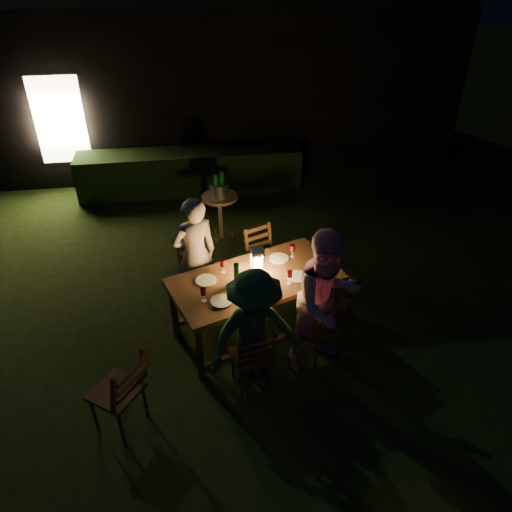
{
  "coord_description": "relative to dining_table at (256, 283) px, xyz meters",
  "views": [
    {
      "loc": [
        -0.5,
        -5.18,
        4.39
      ],
      "look_at": [
        0.21,
        -0.17,
        0.98
      ],
      "focal_mm": 35.0,
      "sensor_mm": 36.0,
      "label": 1
    }
  ],
  "objects": [
    {
      "name": "wineglass_b",
      "position": [
        -0.64,
        -0.36,
        0.17
      ],
      "size": [
        0.06,
        0.06,
        0.18
      ],
      "primitive_type": null,
      "color": "#59070F",
      "rests_on": "dining_table"
    },
    {
      "name": "phone",
      "position": [
        -0.48,
        -0.49,
        0.09
      ],
      "size": [
        0.14,
        0.07,
        0.01
      ],
      "primitive_type": "cube",
      "color": "black",
      "rests_on": "dining_table"
    },
    {
      "name": "chair_spare",
      "position": [
        -1.57,
        -1.22,
        -0.45
      ],
      "size": [
        0.67,
        0.66,
        1.03
      ],
      "rotation": [
        0.0,
        0.0,
        0.94
      ],
      "color": "#4D3319",
      "rests_on": "ground"
    },
    {
      "name": "garden_envelope",
      "position": [
        -0.18,
        6.57,
        0.82
      ],
      "size": [
        40.0,
        40.0,
        3.2
      ],
      "color": "black",
      "rests_on": "ground"
    },
    {
      "name": "wineglass_a",
      "position": [
        -0.38,
        0.16,
        0.17
      ],
      "size": [
        0.06,
        0.06,
        0.18
      ],
      "primitive_type": null,
      "color": "#59070F",
      "rests_on": "dining_table"
    },
    {
      "name": "chair_far_right",
      "position": [
        0.26,
        0.91,
        -0.47
      ],
      "size": [
        0.56,
        0.58,
        0.94
      ],
      "rotation": [
        0.0,
        0.0,
        3.54
      ],
      "color": "#4D3319",
      "rests_on": "ground"
    },
    {
      "name": "person_opp_right",
      "position": [
        0.7,
        -0.62,
        0.14
      ],
      "size": [
        1.04,
        0.93,
        1.78
      ],
      "primitive_type": "imported",
      "rotation": [
        0.0,
        0.0,
        0.34
      ],
      "color": "#E19ABD",
      "rests_on": "ground"
    },
    {
      "name": "bottle_table",
      "position": [
        -0.24,
        -0.08,
        0.22
      ],
      "size": [
        0.07,
        0.07,
        0.28
      ],
      "primitive_type": "cylinder",
      "color": "#0F471E",
      "rests_on": "dining_table"
    },
    {
      "name": "bottle_bucket_b",
      "position": [
        -0.2,
        2.37,
        0.18
      ],
      "size": [
        0.07,
        0.07,
        0.32
      ],
      "primitive_type": "cylinder",
      "color": "#0F471E",
      "rests_on": "side_table"
    },
    {
      "name": "plate_near_left",
      "position": [
        -0.44,
        -0.39,
        0.09
      ],
      "size": [
        0.25,
        0.25,
        0.01
      ],
      "primitive_type": "cylinder",
      "color": "white",
      "rests_on": "dining_table"
    },
    {
      "name": "lantern",
      "position": [
        0.03,
        0.06,
        0.24
      ],
      "size": [
        0.16,
        0.16,
        0.35
      ],
      "color": "white",
      "rests_on": "dining_table"
    },
    {
      "name": "bottle_bucket_a",
      "position": [
        -0.3,
        2.29,
        0.18
      ],
      "size": [
        0.07,
        0.07,
        0.32
      ],
      "primitive_type": "cylinder",
      "color": "#0F471E",
      "rests_on": "side_table"
    },
    {
      "name": "plate_near_right",
      "position": [
        0.5,
        -0.06,
        0.09
      ],
      "size": [
        0.25,
        0.25,
        0.01
      ],
      "primitive_type": "cylinder",
      "color": "white",
      "rests_on": "dining_table"
    },
    {
      "name": "napkin_right",
      "position": [
        0.62,
        -0.1,
        0.09
      ],
      "size": [
        0.18,
        0.14,
        0.01
      ],
      "primitive_type": "cube",
      "color": "red",
      "rests_on": "dining_table"
    },
    {
      "name": "chair_far_left",
      "position": [
        -0.68,
        0.57,
        -0.47
      ],
      "size": [
        0.53,
        0.55,
        0.95
      ],
      "rotation": [
        0.0,
        0.0,
        3.4
      ],
      "color": "#4D3319",
      "rests_on": "ground"
    },
    {
      "name": "side_table",
      "position": [
        -0.25,
        2.33,
        -0.08
      ],
      "size": [
        0.57,
        0.57,
        0.77
      ],
      "color": "brown",
      "rests_on": "ground"
    },
    {
      "name": "person_opp_left",
      "position": [
        -0.15,
        -0.92,
        0.03
      ],
      "size": [
        1.16,
        0.9,
        1.58
      ],
      "primitive_type": "imported",
      "rotation": [
        0.0,
        0.0,
        0.34
      ],
      "color": "#2C5932",
      "rests_on": "ground"
    },
    {
      "name": "wineglass_e",
      "position": [
        0.01,
        -0.32,
        0.17
      ],
      "size": [
        0.06,
        0.06,
        0.18
      ],
      "primitive_type": null,
      "color": "silver",
      "rests_on": "dining_table"
    },
    {
      "name": "chair_near_right",
      "position": [
        0.69,
        -0.57,
        -0.46
      ],
      "size": [
        0.59,
        0.6,
        0.96
      ],
      "rotation": [
        0.0,
        0.0,
        0.46
      ],
      "color": "#4D3319",
      "rests_on": "ground"
    },
    {
      "name": "chair_end",
      "position": [
        1.16,
        0.41,
        -0.47
      ],
      "size": [
        0.61,
        0.59,
        0.96
      ],
      "rotation": [
        0.0,
        0.0,
        -1.09
      ],
      "color": "#4D3319",
      "rests_on": "ground"
    },
    {
      "name": "napkin_left",
      "position": [
        -0.03,
        -0.35,
        0.09
      ],
      "size": [
        0.18,
        0.14,
        0.01
      ],
      "primitive_type": "cube",
      "color": "red",
      "rests_on": "dining_table"
    },
    {
      "name": "dining_table",
      "position": [
        0.0,
        0.0,
        0.0
      ],
      "size": [
        2.24,
        1.62,
        0.84
      ],
      "rotation": [
        0.0,
        0.0,
        0.34
      ],
      "color": "#4D3319",
      "rests_on": "ground"
    },
    {
      "name": "plate_far_right",
      "position": [
        0.35,
        0.36,
        0.09
      ],
      "size": [
        0.25,
        0.25,
        0.01
      ],
      "primitive_type": "cylinder",
      "color": "white",
      "rests_on": "dining_table"
    },
    {
      "name": "wineglass_d",
      "position": [
        0.52,
        0.38,
        0.17
      ],
      "size": [
        0.06,
        0.06,
        0.18
      ],
      "primitive_type": null,
      "color": "#59070F",
      "rests_on": "dining_table"
    },
    {
      "name": "chair_near_left",
      "position": [
        -0.17,
        -0.88,
        -0.48
      ],
      "size": [
        0.5,
        0.52,
        0.92
      ],
      "rotation": [
        0.0,
        0.0,
        0.22
      ],
      "color": "#4D3319",
      "rests_on": "ground"
    },
    {
      "name": "plate_far_left",
      "position": [
        -0.59,
        0.02,
        0.09
      ],
      "size": [
        0.25,
        0.25,
        0.01
      ],
      "primitive_type": "cylinder",
      "color": "white",
      "rests_on": "dining_table"
    },
    {
      "name": "wineglass_c",
      "position": [
        0.38,
        -0.16,
        0.17
      ],
      "size": [
        0.06,
        0.06,
        0.18
      ],
      "primitive_type": null,
      "color": "#59070F",
      "rests_on": "dining_table"
    },
    {
      "name": "ice_bucket",
      "position": [
        -0.25,
        2.33,
        0.13
      ],
      "size": [
        0.3,
        0.3,
        0.22
      ],
      "primitive_type": "cylinder",
      "color": "#A5A8AD",
      "rests_on": "side_table"
    },
    {
      "name": "person_house_side",
      "position": [
        -0.7,
        0.62,
        0.06
      ],
      "size": [
        0.69,
        0.57,
        1.64
      ],
      "primitive_type": "imported",
      "rotation": [
        0.0,
        0.0,
        3.49
      ],
      "color": "beige",
      "rests_on": "ground"
    }
  ]
}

